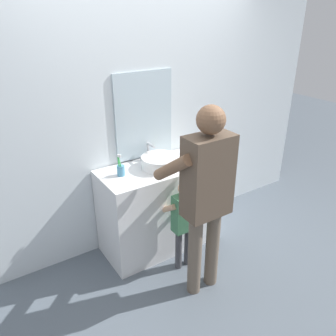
{
  "coord_description": "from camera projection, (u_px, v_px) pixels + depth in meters",
  "views": [
    {
      "loc": [
        -1.53,
        -2.19,
        2.25
      ],
      "look_at": [
        0.0,
        0.15,
        0.94
      ],
      "focal_mm": 36.39,
      "sensor_mm": 36.0,
      "label": 1
    }
  ],
  "objects": [
    {
      "name": "adult_parent",
      "position": [
        206.0,
        188.0,
        2.65
      ],
      "size": [
        0.51,
        0.54,
        1.65
      ],
      "color": "#6B5B4C",
      "rests_on": "ground"
    },
    {
      "name": "toothbrush_cup",
      "position": [
        121.0,
        170.0,
        3.04
      ],
      "size": [
        0.07,
        0.07,
        0.21
      ],
      "color": "#4C8EB2",
      "rests_on": "vanity_cabinet"
    },
    {
      "name": "vanity_cabinet",
      "position": [
        160.0,
        207.0,
        3.42
      ],
      "size": [
        1.16,
        0.54,
        0.89
      ],
      "primitive_type": "cube",
      "color": "white",
      "rests_on": "ground"
    },
    {
      "name": "back_wall",
      "position": [
        141.0,
        112.0,
        3.27
      ],
      "size": [
        4.4,
        0.1,
        2.7
      ],
      "color": "silver",
      "rests_on": "ground"
    },
    {
      "name": "faucet",
      "position": [
        149.0,
        152.0,
        3.34
      ],
      "size": [
        0.18,
        0.14,
        0.18
      ],
      "color": "#B7BABF",
      "rests_on": "vanity_cabinet"
    },
    {
      "name": "child_toddler",
      "position": [
        183.0,
        218.0,
        3.07
      ],
      "size": [
        0.28,
        0.28,
        0.9
      ],
      "color": "#47474C",
      "rests_on": "ground"
    },
    {
      "name": "soap_bottle",
      "position": [
        186.0,
        155.0,
        3.32
      ],
      "size": [
        0.06,
        0.06,
        0.17
      ],
      "color": "gold",
      "rests_on": "vanity_cabinet"
    },
    {
      "name": "ground_plane",
      "position": [
        176.0,
        258.0,
        3.38
      ],
      "size": [
        14.0,
        14.0,
        0.0
      ],
      "primitive_type": "plane",
      "color": "slate"
    },
    {
      "name": "sink_basin",
      "position": [
        160.0,
        162.0,
        3.19
      ],
      "size": [
        0.36,
        0.36,
        0.11
      ],
      "color": "white",
      "rests_on": "vanity_cabinet"
    }
  ]
}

